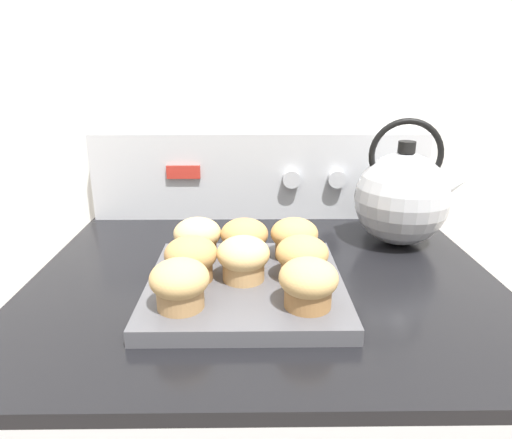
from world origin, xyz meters
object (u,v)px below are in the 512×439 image
object	(u,v)px
muffin_r0_c0	(180,284)
tea_kettle	(402,197)
muffin_r1_c0	(191,258)
muffin_r2_c1	(244,238)
muffin_r1_c1	(243,258)
muffin_r2_c0	(198,237)
muffin_r2_c2	(294,238)
muffin_pan	(246,285)
muffin_r1_c2	(302,257)
muffin_r0_c2	(308,283)

from	to	relation	value
muffin_r0_c0	tea_kettle	xyz separation A→B (m)	(0.36, 0.28, 0.03)
muffin_r1_c0	muffin_r2_c1	size ratio (longest dim) A/B	1.00
muffin_r1_c1	muffin_r2_c0	size ratio (longest dim) A/B	1.00
muffin_r2_c2	muffin_r1_c1	bearing A→B (deg)	-134.65
muffin_r1_c0	tea_kettle	xyz separation A→B (m)	(0.36, 0.20, 0.03)
muffin_pan	muffin_r2_c1	xyz separation A→B (m)	(-0.00, 0.08, 0.04)
muffin_r1_c1	muffin_r2_c0	world-z (taller)	same
muffin_r0_c0	muffin_r2_c0	size ratio (longest dim) A/B	1.00
muffin_r1_c1	muffin_r0_c0	bearing A→B (deg)	-134.70
muffin_r2_c0	tea_kettle	xyz separation A→B (m)	(0.36, 0.11, 0.03)
muffin_pan	muffin_r1_c2	distance (m)	0.09
muffin_r1_c1	muffin_pan	bearing A→B (deg)	29.24
muffin_r2_c2	muffin_pan	bearing A→B (deg)	-134.19
muffin_r1_c0	muffin_r2_c2	world-z (taller)	same
tea_kettle	muffin_r2_c0	bearing A→B (deg)	-162.47
muffin_r2_c0	tea_kettle	world-z (taller)	tea_kettle
muffin_pan	muffin_r2_c1	distance (m)	0.09
muffin_r2_c0	muffin_r1_c2	bearing A→B (deg)	-27.74
muffin_pan	tea_kettle	size ratio (longest dim) A/B	1.21
muffin_r0_c0	muffin_r2_c1	size ratio (longest dim) A/B	1.00
muffin_r1_c0	muffin_r2_c2	xyz separation A→B (m)	(0.15, 0.08, 0.00)
muffin_pan	muffin_r0_c2	size ratio (longest dim) A/B	3.70
muffin_r1_c2	muffin_r1_c1	bearing A→B (deg)	-179.30
muffin_r0_c2	muffin_r1_c1	world-z (taller)	same
muffin_r1_c0	muffin_r2_c2	size ratio (longest dim) A/B	1.00
muffin_r1_c1	muffin_r2_c0	xyz separation A→B (m)	(-0.07, 0.08, 0.00)
muffin_pan	muffin_r2_c0	world-z (taller)	muffin_r2_c0
muffin_r0_c2	muffin_r2_c2	xyz separation A→B (m)	(-0.00, 0.16, 0.00)
muffin_r0_c2	muffin_r2_c0	size ratio (longest dim) A/B	1.00
muffin_r2_c1	muffin_r0_c2	bearing A→B (deg)	-62.65
muffin_r1_c1	tea_kettle	size ratio (longest dim) A/B	0.33
muffin_r0_c0	muffin_r1_c2	distance (m)	0.18
muffin_r0_c2	muffin_r2_c1	bearing A→B (deg)	117.35
muffin_r1_c0	muffin_r2_c0	xyz separation A→B (m)	(-0.00, 0.08, 0.00)
muffin_r2_c1	tea_kettle	distance (m)	0.31
muffin_r0_c2	muffin_pan	bearing A→B (deg)	134.65
muffin_r1_c0	muffin_r0_c0	bearing A→B (deg)	-93.32
muffin_r1_c2	tea_kettle	size ratio (longest dim) A/B	0.33
muffin_r0_c2	muffin_r2_c0	distance (m)	0.23
muffin_r0_c2	muffin_r1_c0	bearing A→B (deg)	153.16
muffin_r2_c2	tea_kettle	world-z (taller)	tea_kettle
muffin_r1_c0	muffin_pan	bearing A→B (deg)	1.21
muffin_r2_c0	muffin_r1_c0	bearing A→B (deg)	-89.88
muffin_r0_c0	muffin_r1_c1	xyz separation A→B (m)	(0.08, 0.08, 0.00)
muffin_r2_c1	muffin_r2_c2	distance (m)	0.08
muffin_r0_c2	muffin_r1_c2	bearing A→B (deg)	89.46
muffin_pan	muffin_r2_c1	size ratio (longest dim) A/B	3.70
muffin_r0_c2	muffin_r2_c1	size ratio (longest dim) A/B	1.00
muffin_r1_c0	muffin_r2_c1	xyz separation A→B (m)	(0.07, 0.08, 0.00)
muffin_r1_c0	muffin_r1_c2	xyz separation A→B (m)	(0.16, 0.00, 0.00)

